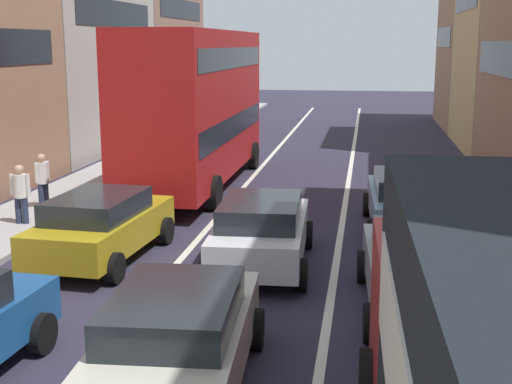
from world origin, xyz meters
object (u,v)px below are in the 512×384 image
pedestrian_near_kerb (20,193)px  pedestrian_mid_sidewalk (43,179)px  wagon_right_lane_far (407,200)px  sedan_left_lane_third (101,225)px  hatchback_centre_lane_third (261,230)px  sedan_right_lane_behind_truck (420,268)px  sedan_centre_lane_second (177,337)px  bus_mid_queue_primary (196,101)px

pedestrian_near_kerb → pedestrian_mid_sidewalk: 1.85m
wagon_right_lane_far → sedan_left_lane_third: bearing=115.7°
hatchback_centre_lane_third → pedestrian_near_kerb: 6.89m
sedan_left_lane_third → wagon_right_lane_far: 7.60m
sedan_right_lane_behind_truck → sedan_centre_lane_second: bearing=133.1°
pedestrian_mid_sidewalk → sedan_right_lane_behind_truck: bearing=166.1°
bus_mid_queue_primary → sedan_left_lane_third: bearing=178.9°
pedestrian_near_kerb → hatchback_centre_lane_third: bearing=68.7°
hatchback_centre_lane_third → wagon_right_lane_far: (3.19, 3.49, 0.00)m
sedan_left_lane_third → bus_mid_queue_primary: bearing=2.7°
pedestrian_near_kerb → wagon_right_lane_far: bearing=94.8°
wagon_right_lane_far → pedestrian_mid_sidewalk: 10.01m
wagon_right_lane_far → bus_mid_queue_primary: bearing=52.3°
sedan_left_lane_third → bus_mid_queue_primary: 8.46m
pedestrian_mid_sidewalk → hatchback_centre_lane_third: bearing=167.2°
hatchback_centre_lane_third → sedan_right_lane_behind_truck: same height
hatchback_centre_lane_third → sedan_right_lane_behind_truck: 3.78m
wagon_right_lane_far → pedestrian_mid_sidewalk: bearing=84.8°
bus_mid_queue_primary → sedan_right_lane_behind_truck: bearing=-147.6°
sedan_left_lane_third → sedan_right_lane_behind_truck: 6.96m
sedan_left_lane_third → hatchback_centre_lane_third: bearing=-84.9°
sedan_left_lane_third → pedestrian_near_kerb: 3.76m
sedan_left_lane_third → bus_mid_queue_primary: bus_mid_queue_primary is taller
pedestrian_mid_sidewalk → sedan_left_lane_third: bearing=146.5°
bus_mid_queue_primary → pedestrian_near_kerb: bearing=152.0°
sedan_left_lane_third → pedestrian_mid_sidewalk: bearing=42.7°
sedan_right_lane_behind_truck → pedestrian_mid_sidewalk: bearing=55.5°
pedestrian_mid_sidewalk → bus_mid_queue_primary: bearing=-112.2°
sedan_right_lane_behind_truck → pedestrian_mid_sidewalk: pedestrian_mid_sidewalk is taller
wagon_right_lane_far → pedestrian_near_kerb: size_ratio=2.63×
pedestrian_near_kerb → sedan_left_lane_third: bearing=50.4°
sedan_centre_lane_second → wagon_right_lane_far: same height
sedan_left_lane_third → sedan_right_lane_behind_truck: same height
sedan_centre_lane_second → bus_mid_queue_primary: 14.28m
sedan_centre_lane_second → hatchback_centre_lane_third: same height
hatchback_centre_lane_third → sedan_left_lane_third: (-3.52, -0.07, 0.00)m
sedan_right_lane_behind_truck → wagon_right_lane_far: (0.05, 5.61, 0.00)m
sedan_centre_lane_second → pedestrian_mid_sidewalk: bearing=30.5°
sedan_centre_lane_second → pedestrian_mid_sidewalk: size_ratio=2.65×
sedan_right_lane_behind_truck → wagon_right_lane_far: bearing=-3.4°
hatchback_centre_lane_third → wagon_right_lane_far: bearing=-45.0°
hatchback_centre_lane_third → pedestrian_near_kerb: (-6.53, 2.17, 0.15)m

